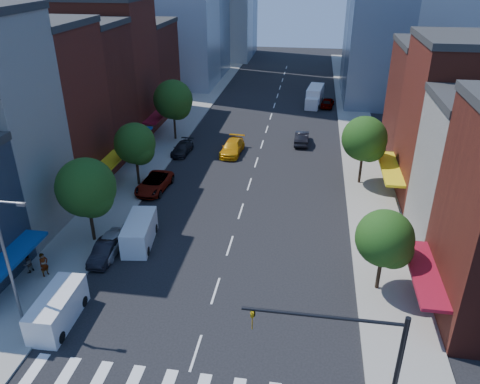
# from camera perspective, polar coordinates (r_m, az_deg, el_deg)

# --- Properties ---
(ground) EXTENTS (220.00, 220.00, 0.00)m
(ground) POSITION_cam_1_polar(r_m,az_deg,el_deg) (30.19, -5.41, -18.93)
(ground) COLOR black
(ground) RESTS_ON ground
(sidewalk_left) EXTENTS (5.00, 120.00, 0.15)m
(sidewalk_left) POSITION_cam_1_polar(r_m,az_deg,el_deg) (66.64, -7.74, 7.63)
(sidewalk_left) COLOR gray
(sidewalk_left) RESTS_ON ground
(sidewalk_right) EXTENTS (5.00, 120.00, 0.15)m
(sidewalk_right) POSITION_cam_1_polar(r_m,az_deg,el_deg) (64.39, 14.30, 6.35)
(sidewalk_right) COLOR gray
(sidewalk_right) RESTS_ON ground
(bldg_left_2) EXTENTS (12.00, 9.00, 16.00)m
(bldg_left_2) POSITION_cam_1_polar(r_m,az_deg,el_deg) (50.74, -23.88, 8.93)
(bldg_left_2) COLOR maroon
(bldg_left_2) RESTS_ON ground
(bldg_left_3) EXTENTS (12.00, 8.00, 15.00)m
(bldg_left_3) POSITION_cam_1_polar(r_m,az_deg,el_deg) (57.93, -19.51, 11.15)
(bldg_left_3) COLOR #4F1A13
(bldg_left_3) RESTS_ON ground
(bldg_left_4) EXTENTS (12.00, 9.00, 17.00)m
(bldg_left_4) POSITION_cam_1_polar(r_m,az_deg,el_deg) (65.12, -16.25, 14.09)
(bldg_left_4) COLOR maroon
(bldg_left_4) RESTS_ON ground
(bldg_left_5) EXTENTS (12.00, 10.00, 13.00)m
(bldg_left_5) POSITION_cam_1_polar(r_m,az_deg,el_deg) (74.07, -13.06, 14.28)
(bldg_left_5) COLOR #4F1A13
(bldg_left_5) RESTS_ON ground
(bldg_right_2) EXTENTS (12.00, 10.00, 15.00)m
(bldg_right_2) POSITION_cam_1_polar(r_m,az_deg,el_deg) (48.91, 26.62, 7.15)
(bldg_right_2) COLOR maroon
(bldg_right_2) RESTS_ON ground
(bldg_right_3) EXTENTS (12.00, 10.00, 13.00)m
(bldg_right_3) POSITION_cam_1_polar(r_m,az_deg,el_deg) (58.38, 23.85, 9.49)
(bldg_right_3) COLOR #4F1A13
(bldg_right_3) RESTS_ON ground
(traffic_signal) EXTENTS (7.24, 2.24, 8.00)m
(traffic_signal) POSITION_cam_1_polar(r_m,az_deg,el_deg) (23.85, 16.89, -21.54)
(traffic_signal) COLOR black
(traffic_signal) RESTS_ON sidewalk_right
(streetlight) EXTENTS (2.25, 0.25, 9.00)m
(streetlight) POSITION_cam_1_polar(r_m,az_deg,el_deg) (32.13, -26.43, -6.83)
(streetlight) COLOR slate
(streetlight) RESTS_ON sidewalk_left
(tree_left_near) EXTENTS (4.80, 4.80, 7.30)m
(tree_left_near) POSITION_cam_1_polar(r_m,az_deg,el_deg) (39.40, -18.07, 0.25)
(tree_left_near) COLOR black
(tree_left_near) RESTS_ON sidewalk_left
(tree_left_mid) EXTENTS (4.20, 4.20, 6.65)m
(tree_left_mid) POSITION_cam_1_polar(r_m,az_deg,el_deg) (48.72, -12.55, 5.59)
(tree_left_mid) COLOR black
(tree_left_mid) RESTS_ON sidewalk_left
(tree_left_far) EXTENTS (5.00, 5.00, 7.75)m
(tree_left_far) POSITION_cam_1_polar(r_m,az_deg,el_deg) (61.08, -8.03, 10.89)
(tree_left_far) COLOR black
(tree_left_far) RESTS_ON sidewalk_left
(tree_right_near) EXTENTS (4.00, 4.00, 6.20)m
(tree_right_near) POSITION_cam_1_polar(r_m,az_deg,el_deg) (33.66, 17.45, -5.70)
(tree_right_near) COLOR black
(tree_right_near) RESTS_ON sidewalk_right
(tree_right_far) EXTENTS (4.60, 4.60, 7.20)m
(tree_right_far) POSITION_cam_1_polar(r_m,az_deg,el_deg) (49.52, 15.08, 6.06)
(tree_right_far) COLOR black
(tree_right_far) RESTS_ON sidewalk_right
(parked_car_front) EXTENTS (1.87, 4.52, 1.53)m
(parked_car_front) POSITION_cam_1_polar(r_m,az_deg,el_deg) (39.50, -15.68, -6.15)
(parked_car_front) COLOR #B7B7BC
(parked_car_front) RESTS_ON ground
(parked_car_second) EXTENTS (1.56, 4.25, 1.39)m
(parked_car_second) POSITION_cam_1_polar(r_m,az_deg,el_deg) (38.90, -16.15, -6.90)
(parked_car_second) COLOR black
(parked_car_second) RESTS_ON ground
(parked_car_third) EXTENTS (2.97, 5.78, 1.56)m
(parked_car_third) POSITION_cam_1_polar(r_m,az_deg,el_deg) (48.85, -10.42, 1.06)
(parked_car_third) COLOR #999999
(parked_car_third) RESTS_ON ground
(parked_car_rear) EXTENTS (2.12, 4.70, 1.33)m
(parked_car_rear) POSITION_cam_1_polar(r_m,az_deg,el_deg) (57.85, -7.06, 5.31)
(parked_car_rear) COLOR black
(parked_car_rear) RESTS_ON ground
(cargo_van_near) EXTENTS (2.21, 5.10, 2.14)m
(cargo_van_near) POSITION_cam_1_polar(r_m,az_deg,el_deg) (33.42, -21.45, -13.29)
(cargo_van_near) COLOR silver
(cargo_van_near) RESTS_ON ground
(cargo_van_far) EXTENTS (2.73, 5.39, 2.20)m
(cargo_van_far) POSITION_cam_1_polar(r_m,az_deg,el_deg) (39.81, -12.20, -4.89)
(cargo_van_far) COLOR white
(cargo_van_far) RESTS_ON ground
(taxi) EXTENTS (2.63, 5.75, 1.63)m
(taxi) POSITION_cam_1_polar(r_m,az_deg,el_deg) (57.30, -0.94, 5.46)
(taxi) COLOR orange
(taxi) RESTS_ON ground
(traffic_car_oncoming) EXTENTS (1.77, 4.91, 1.61)m
(traffic_car_oncoming) POSITION_cam_1_polar(r_m,az_deg,el_deg) (61.07, 7.53, 6.58)
(traffic_car_oncoming) COLOR black
(traffic_car_oncoming) RESTS_ON ground
(traffic_car_far) EXTENTS (2.44, 4.78, 1.56)m
(traffic_car_far) POSITION_cam_1_polar(r_m,az_deg,el_deg) (77.63, 10.63, 10.70)
(traffic_car_far) COLOR #999999
(traffic_car_far) RESTS_ON ground
(box_truck) EXTENTS (2.97, 7.47, 2.92)m
(box_truck) POSITION_cam_1_polar(r_m,az_deg,el_deg) (78.20, 9.08, 11.39)
(box_truck) COLOR white
(box_truck) RESTS_ON ground
(pedestrian_near) EXTENTS (0.70, 0.83, 1.92)m
(pedestrian_near) POSITION_cam_1_polar(r_m,az_deg,el_deg) (38.05, -22.78, -8.15)
(pedestrian_near) COLOR #999999
(pedestrian_near) RESTS_ON sidewalk_left
(pedestrian_far) EXTENTS (0.77, 0.88, 1.53)m
(pedestrian_far) POSITION_cam_1_polar(r_m,az_deg,el_deg) (39.00, -24.46, -7.95)
(pedestrian_far) COLOR #999999
(pedestrian_far) RESTS_ON sidewalk_left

